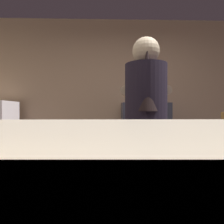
{
  "coord_description": "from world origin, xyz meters",
  "views": [
    {
      "loc": [
        -0.31,
        -1.32,
        1.11
      ],
      "look_at": [
        -0.29,
        -0.75,
        1.1
      ],
      "focal_mm": 31.77,
      "sensor_mm": 36.0,
      "label": 1
    }
  ],
  "objects_px": {
    "bartender": "(146,125)",
    "chefs_knife": "(165,131)",
    "bottle_vinegar": "(145,97)",
    "bottle_hot_sauce": "(151,97)",
    "mixing_bowl": "(137,129)",
    "bottle_soy": "(152,99)"
  },
  "relations": [
    {
      "from": "chefs_knife",
      "to": "bartender",
      "type": "bearing_deg",
      "value": -143.81
    },
    {
      "from": "bottle_hot_sauce",
      "to": "bottle_vinegar",
      "type": "relative_size",
      "value": 0.89
    },
    {
      "from": "chefs_knife",
      "to": "bottle_soy",
      "type": "height_order",
      "value": "bottle_soy"
    },
    {
      "from": "bartender",
      "to": "bottle_hot_sauce",
      "type": "distance_m",
      "value": 1.71
    },
    {
      "from": "bartender",
      "to": "chefs_knife",
      "type": "height_order",
      "value": "bartender"
    },
    {
      "from": "bartender",
      "to": "mixing_bowl",
      "type": "bearing_deg",
      "value": 8.12
    },
    {
      "from": "bartender",
      "to": "bottle_hot_sauce",
      "type": "xyz_separation_m",
      "value": [
        0.41,
        1.62,
        0.33
      ]
    },
    {
      "from": "bartender",
      "to": "bottle_hot_sauce",
      "type": "height_order",
      "value": "bartender"
    },
    {
      "from": "bartender",
      "to": "bottle_soy",
      "type": "relative_size",
      "value": 9.27
    },
    {
      "from": "bartender",
      "to": "mixing_bowl",
      "type": "height_order",
      "value": "bartender"
    },
    {
      "from": "mixing_bowl",
      "to": "bottle_soy",
      "type": "distance_m",
      "value": 1.43
    },
    {
      "from": "mixing_bowl",
      "to": "bottle_hot_sauce",
      "type": "bearing_deg",
      "value": 70.97
    },
    {
      "from": "chefs_knife",
      "to": "bottle_hot_sauce",
      "type": "bearing_deg",
      "value": 64.6
    },
    {
      "from": "bottle_vinegar",
      "to": "bartender",
      "type": "bearing_deg",
      "value": -100.66
    },
    {
      "from": "mixing_bowl",
      "to": "bottle_hot_sauce",
      "type": "xyz_separation_m",
      "value": [
        0.42,
        1.21,
        0.4
      ]
    },
    {
      "from": "chefs_knife",
      "to": "bottle_vinegar",
      "type": "bearing_deg",
      "value": 69.78
    },
    {
      "from": "bottle_soy",
      "to": "bottle_vinegar",
      "type": "distance_m",
      "value": 0.17
    },
    {
      "from": "mixing_bowl",
      "to": "bottle_vinegar",
      "type": "distance_m",
      "value": 1.31
    },
    {
      "from": "bartender",
      "to": "chefs_knife",
      "type": "distance_m",
      "value": 0.5
    },
    {
      "from": "bottle_soy",
      "to": "bottle_hot_sauce",
      "type": "bearing_deg",
      "value": -108.49
    },
    {
      "from": "chefs_knife",
      "to": "bottle_vinegar",
      "type": "height_order",
      "value": "bottle_vinegar"
    },
    {
      "from": "bartender",
      "to": "bottle_vinegar",
      "type": "relative_size",
      "value": 6.79
    }
  ]
}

